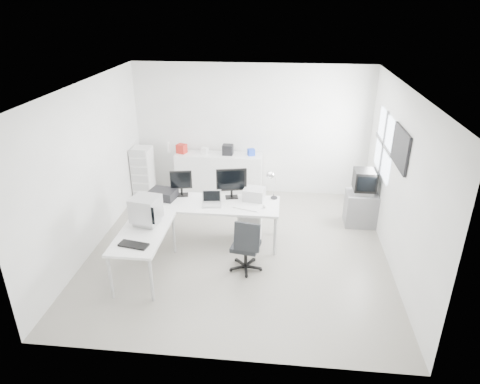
# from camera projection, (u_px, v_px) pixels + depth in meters

# --- Properties ---
(floor) EXTENTS (5.00, 5.00, 0.01)m
(floor) POSITION_uv_depth(u_px,v_px,m) (239.00, 249.00, 7.44)
(floor) COLOR #B1AF9F
(floor) RESTS_ON ground
(ceiling) EXTENTS (5.00, 5.00, 0.01)m
(ceiling) POSITION_uv_depth(u_px,v_px,m) (239.00, 86.00, 6.28)
(ceiling) COLOR white
(ceiling) RESTS_ON back_wall
(back_wall) EXTENTS (5.00, 0.02, 2.80)m
(back_wall) POSITION_uv_depth(u_px,v_px,m) (251.00, 130.00, 9.12)
(back_wall) COLOR white
(back_wall) RESTS_ON floor
(left_wall) EXTENTS (0.02, 5.00, 2.80)m
(left_wall) POSITION_uv_depth(u_px,v_px,m) (89.00, 169.00, 7.10)
(left_wall) COLOR white
(left_wall) RESTS_ON floor
(right_wall) EXTENTS (0.02, 5.00, 2.80)m
(right_wall) POSITION_uv_depth(u_px,v_px,m) (399.00, 181.00, 6.62)
(right_wall) COLOR white
(right_wall) RESTS_ON floor
(window) EXTENTS (0.02, 1.20, 1.10)m
(window) POSITION_uv_depth(u_px,v_px,m) (384.00, 144.00, 7.62)
(window) COLOR white
(window) RESTS_ON right_wall
(wall_picture) EXTENTS (0.04, 0.90, 0.60)m
(wall_picture) POSITION_uv_depth(u_px,v_px,m) (400.00, 148.00, 6.51)
(wall_picture) COLOR black
(wall_picture) RESTS_ON right_wall
(main_desk) EXTENTS (2.40, 0.80, 0.75)m
(main_desk) POSITION_uv_depth(u_px,v_px,m) (210.00, 222.00, 7.55)
(main_desk) COLOR white
(main_desk) RESTS_ON floor
(side_desk) EXTENTS (0.70, 1.40, 0.75)m
(side_desk) POSITION_uv_depth(u_px,v_px,m) (145.00, 253.00, 6.64)
(side_desk) COLOR white
(side_desk) RESTS_ON floor
(drawer_pedestal) EXTENTS (0.40, 0.50, 0.60)m
(drawer_pedestal) POSITION_uv_depth(u_px,v_px,m) (250.00, 226.00, 7.56)
(drawer_pedestal) COLOR white
(drawer_pedestal) RESTS_ON floor
(inkjet_printer) EXTENTS (0.51, 0.43, 0.16)m
(inkjet_printer) POSITION_uv_depth(u_px,v_px,m) (163.00, 194.00, 7.54)
(inkjet_printer) COLOR black
(inkjet_printer) RESTS_ON main_desk
(lcd_monitor_small) EXTENTS (0.42, 0.28, 0.48)m
(lcd_monitor_small) POSITION_uv_depth(u_px,v_px,m) (181.00, 183.00, 7.58)
(lcd_monitor_small) COLOR black
(lcd_monitor_small) RESTS_ON main_desk
(lcd_monitor_large) EXTENTS (0.57, 0.32, 0.56)m
(lcd_monitor_large) POSITION_uv_depth(u_px,v_px,m) (232.00, 183.00, 7.48)
(lcd_monitor_large) COLOR black
(lcd_monitor_large) RESTS_ON main_desk
(laptop) EXTENTS (0.35, 0.35, 0.20)m
(laptop) POSITION_uv_depth(u_px,v_px,m) (212.00, 200.00, 7.26)
(laptop) COLOR #B7B7BA
(laptop) RESTS_ON main_desk
(white_keyboard) EXTENTS (0.47, 0.27, 0.02)m
(white_keyboard) POSITION_uv_depth(u_px,v_px,m) (246.00, 208.00, 7.20)
(white_keyboard) COLOR white
(white_keyboard) RESTS_ON main_desk
(white_mouse) EXTENTS (0.06, 0.06, 0.06)m
(white_mouse) POSITION_uv_depth(u_px,v_px,m) (264.00, 206.00, 7.20)
(white_mouse) COLOR white
(white_mouse) RESTS_ON main_desk
(laser_printer) EXTENTS (0.40, 0.35, 0.20)m
(laser_printer) POSITION_uv_depth(u_px,v_px,m) (254.00, 194.00, 7.48)
(laser_printer) COLOR #ACACAC
(laser_printer) RESTS_ON main_desk
(desk_lamp) EXTENTS (0.19, 0.19, 0.46)m
(desk_lamp) POSITION_uv_depth(u_px,v_px,m) (274.00, 186.00, 7.47)
(desk_lamp) COLOR silver
(desk_lamp) RESTS_ON main_desk
(crt_monitor) EXTENTS (0.49, 0.49, 0.48)m
(crt_monitor) POSITION_uv_depth(u_px,v_px,m) (146.00, 210.00, 6.61)
(crt_monitor) COLOR #B7B7BA
(crt_monitor) RESTS_ON side_desk
(black_keyboard) EXTENTS (0.45, 0.25, 0.03)m
(black_keyboard) POSITION_uv_depth(u_px,v_px,m) (134.00, 245.00, 6.12)
(black_keyboard) COLOR black
(black_keyboard) RESTS_ON side_desk
(office_chair) EXTENTS (0.63, 0.63, 0.94)m
(office_chair) POSITION_uv_depth(u_px,v_px,m) (246.00, 244.00, 6.71)
(office_chair) COLOR #27292C
(office_chair) RESTS_ON floor
(tv_cabinet) EXTENTS (0.59, 0.49, 0.65)m
(tv_cabinet) POSITION_uv_depth(u_px,v_px,m) (361.00, 209.00, 8.14)
(tv_cabinet) COLOR slate
(tv_cabinet) RESTS_ON floor
(crt_tv) EXTENTS (0.50, 0.48, 0.45)m
(crt_tv) POSITION_uv_depth(u_px,v_px,m) (364.00, 182.00, 7.91)
(crt_tv) COLOR black
(crt_tv) RESTS_ON tv_cabinet
(sideboard) EXTENTS (1.86, 0.47, 0.93)m
(sideboard) POSITION_uv_depth(u_px,v_px,m) (219.00, 174.00, 9.34)
(sideboard) COLOR white
(sideboard) RESTS_ON floor
(clutter_box_a) EXTENTS (0.24, 0.22, 0.19)m
(clutter_box_a) POSITION_uv_depth(u_px,v_px,m) (182.00, 149.00, 9.18)
(clutter_box_a) COLOR red
(clutter_box_a) RESTS_ON sideboard
(clutter_box_b) EXTENTS (0.16, 0.14, 0.13)m
(clutter_box_b) POSITION_uv_depth(u_px,v_px,m) (205.00, 151.00, 9.15)
(clutter_box_b) COLOR white
(clutter_box_b) RESTS_ON sideboard
(clutter_box_c) EXTENTS (0.23, 0.21, 0.22)m
(clutter_box_c) POSITION_uv_depth(u_px,v_px,m) (228.00, 150.00, 9.08)
(clutter_box_c) COLOR black
(clutter_box_c) RESTS_ON sideboard
(clutter_box_d) EXTENTS (0.18, 0.17, 0.14)m
(clutter_box_d) POSITION_uv_depth(u_px,v_px,m) (251.00, 152.00, 9.05)
(clutter_box_d) COLOR blue
(clutter_box_d) RESTS_ON sideboard
(clutter_bottle) EXTENTS (0.07, 0.07, 0.22)m
(clutter_bottle) POSITION_uv_depth(u_px,v_px,m) (168.00, 147.00, 9.24)
(clutter_bottle) COLOR white
(clutter_bottle) RESTS_ON sideboard
(filing_cabinet) EXTENTS (0.39, 0.46, 1.11)m
(filing_cabinet) POSITION_uv_depth(u_px,v_px,m) (143.00, 173.00, 9.19)
(filing_cabinet) COLOR white
(filing_cabinet) RESTS_ON floor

